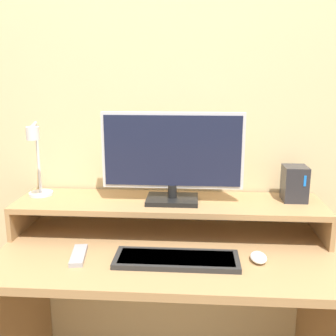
{
  "coord_description": "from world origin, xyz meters",
  "views": [
    {
      "loc": [
        0.1,
        -1.04,
        1.4
      ],
      "look_at": [
        0.01,
        0.34,
        1.08
      ],
      "focal_mm": 42.0,
      "sensor_mm": 36.0,
      "label": 1
    }
  ],
  "objects_px": {
    "monitor": "(172,156)",
    "remote_control": "(79,255)",
    "keyboard": "(176,259)",
    "mouse": "(259,257)",
    "router_dock": "(295,183)",
    "desk_lamp": "(37,162)"
  },
  "relations": [
    {
      "from": "keyboard",
      "to": "monitor",
      "type": "bearing_deg",
      "value": 96.78
    },
    {
      "from": "router_dock",
      "to": "keyboard",
      "type": "bearing_deg",
      "value": -146.53
    },
    {
      "from": "desk_lamp",
      "to": "mouse",
      "type": "height_order",
      "value": "desk_lamp"
    },
    {
      "from": "desk_lamp",
      "to": "router_dock",
      "type": "distance_m",
      "value": 1.04
    },
    {
      "from": "mouse",
      "to": "monitor",
      "type": "bearing_deg",
      "value": 144.62
    },
    {
      "from": "mouse",
      "to": "remote_control",
      "type": "height_order",
      "value": "mouse"
    },
    {
      "from": "monitor",
      "to": "desk_lamp",
      "type": "relative_size",
      "value": 1.78
    },
    {
      "from": "router_dock",
      "to": "remote_control",
      "type": "xyz_separation_m",
      "value": [
        -0.81,
        -0.29,
        -0.2
      ]
    },
    {
      "from": "keyboard",
      "to": "desk_lamp",
      "type": "bearing_deg",
      "value": 156.46
    },
    {
      "from": "router_dock",
      "to": "mouse",
      "type": "relative_size",
      "value": 1.58
    },
    {
      "from": "router_dock",
      "to": "monitor",
      "type": "bearing_deg",
      "value": -173.94
    },
    {
      "from": "mouse",
      "to": "remote_control",
      "type": "xyz_separation_m",
      "value": [
        -0.63,
        -0.02,
        -0.01
      ]
    },
    {
      "from": "monitor",
      "to": "remote_control",
      "type": "bearing_deg",
      "value": -142.83
    },
    {
      "from": "desk_lamp",
      "to": "router_dock",
      "type": "relative_size",
      "value": 2.2
    },
    {
      "from": "monitor",
      "to": "keyboard",
      "type": "relative_size",
      "value": 1.28
    },
    {
      "from": "keyboard",
      "to": "mouse",
      "type": "relative_size",
      "value": 4.81
    },
    {
      "from": "desk_lamp",
      "to": "remote_control",
      "type": "bearing_deg",
      "value": -46.75
    },
    {
      "from": "router_dock",
      "to": "mouse",
      "type": "xyz_separation_m",
      "value": [
        -0.17,
        -0.28,
        -0.19
      ]
    },
    {
      "from": "monitor",
      "to": "remote_control",
      "type": "relative_size",
      "value": 3.45
    },
    {
      "from": "monitor",
      "to": "mouse",
      "type": "relative_size",
      "value": 6.18
    },
    {
      "from": "mouse",
      "to": "router_dock",
      "type": "bearing_deg",
      "value": 57.66
    },
    {
      "from": "monitor",
      "to": "desk_lamp",
      "type": "xyz_separation_m",
      "value": [
        -0.55,
        -0.0,
        -0.03
      ]
    }
  ]
}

